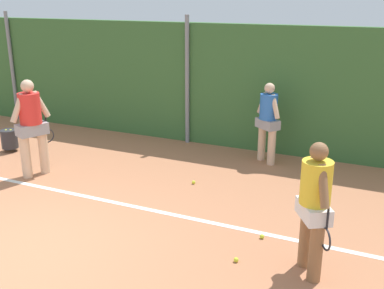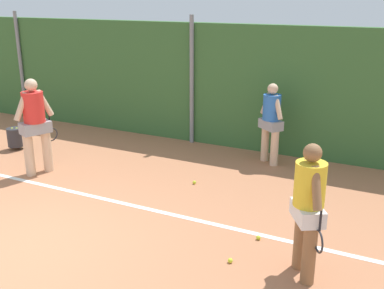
# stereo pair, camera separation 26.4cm
# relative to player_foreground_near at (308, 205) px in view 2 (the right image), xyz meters

# --- Properties ---
(ground_plane) EXTENTS (28.49, 28.49, 0.00)m
(ground_plane) POSITION_rel_player_foreground_near_xyz_m (-3.71, 0.53, -0.98)
(ground_plane) COLOR #B2704C
(hedge_fence_backdrop) EXTENTS (18.52, 0.25, 2.79)m
(hedge_fence_backdrop) POSITION_rel_player_foreground_near_xyz_m (-3.71, 4.50, 0.41)
(hedge_fence_backdrop) COLOR #386633
(hedge_fence_backdrop) RESTS_ON ground_plane
(fence_post_left) EXTENTS (0.10, 0.10, 2.97)m
(fence_post_left) POSITION_rel_player_foreground_near_xyz_m (-9.05, 4.33, 0.50)
(fence_post_left) COLOR gray
(fence_post_left) RESTS_ON ground_plane
(fence_post_center) EXTENTS (0.10, 0.10, 2.97)m
(fence_post_center) POSITION_rel_player_foreground_near_xyz_m (-3.71, 4.33, 0.50)
(fence_post_center) COLOR gray
(fence_post_center) RESTS_ON ground_plane
(court_baseline_paint) EXTENTS (13.53, 0.10, 0.01)m
(court_baseline_paint) POSITION_rel_player_foreground_near_xyz_m (-3.71, 0.74, -0.98)
(court_baseline_paint) COLOR white
(court_baseline_paint) RESTS_ON ground_plane
(player_foreground_near) EXTENTS (0.54, 0.68, 1.75)m
(player_foreground_near) POSITION_rel_player_foreground_near_xyz_m (0.00, 0.00, 0.00)
(player_foreground_near) COLOR #8C603D
(player_foreground_near) RESTS_ON ground_plane
(player_midcourt) EXTENTS (0.51, 0.82, 1.89)m
(player_midcourt) POSITION_rel_player_foreground_near_xyz_m (-5.53, 1.19, 0.08)
(player_midcourt) COLOR beige
(player_midcourt) RESTS_ON ground_plane
(player_backcourt_far) EXTENTS (0.60, 0.53, 1.69)m
(player_backcourt_far) POSITION_rel_player_foreground_near_xyz_m (-1.61, 3.77, -0.03)
(player_backcourt_far) COLOR beige
(player_backcourt_far) RESTS_ON ground_plane
(ball_hopper) EXTENTS (0.36, 0.36, 0.51)m
(ball_hopper) POSITION_rel_player_foreground_near_xyz_m (-7.08, 2.06, -0.69)
(ball_hopper) COLOR #2D2D33
(ball_hopper) RESTS_ON ground_plane
(tennis_ball_0) EXTENTS (0.07, 0.07, 0.07)m
(tennis_ball_0) POSITION_rel_player_foreground_near_xyz_m (-6.15, 2.09, -0.95)
(tennis_ball_0) COLOR #CCDB33
(tennis_ball_0) RESTS_ON ground_plane
(tennis_ball_2) EXTENTS (0.07, 0.07, 0.07)m
(tennis_ball_2) POSITION_rel_player_foreground_near_xyz_m (-0.92, -0.15, -0.95)
(tennis_ball_2) COLOR #CCDB33
(tennis_ball_2) RESTS_ON ground_plane
(tennis_ball_4) EXTENTS (0.07, 0.07, 0.07)m
(tennis_ball_4) POSITION_rel_player_foreground_near_xyz_m (-0.78, 0.59, -0.95)
(tennis_ball_4) COLOR #CCDB33
(tennis_ball_4) RESTS_ON ground_plane
(tennis_ball_5) EXTENTS (0.07, 0.07, 0.07)m
(tennis_ball_5) POSITION_rel_player_foreground_near_xyz_m (-2.52, 2.04, -0.95)
(tennis_ball_5) COLOR #CCDB33
(tennis_ball_5) RESTS_ON ground_plane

